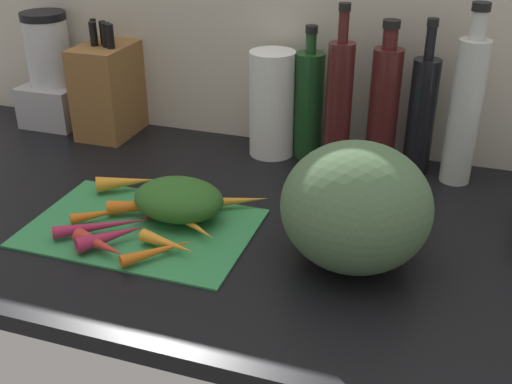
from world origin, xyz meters
TOP-DOWN VIEW (x-y plane):
  - ground_plane at (0.00, 0.00)cm, footprint 170.00×80.00cm
  - wall_back at (0.00, 38.50)cm, footprint 170.00×3.00cm
  - cutting_board at (-12.30, -10.94)cm, footprint 40.64×27.20cm
  - carrot_0 at (-21.85, 0.96)cm, footprint 11.71×8.69cm
  - carrot_1 at (-7.89, -5.15)cm, footprint 11.04×8.84cm
  - carrot_2 at (-12.33, -5.76)cm, footprint 16.63×9.86cm
  - carrot_3 at (1.68, 1.17)cm, footprint 12.26×8.09cm
  - carrot_4 at (-4.64, -19.39)cm, footprint 10.11×11.14cm
  - carrot_5 at (-14.32, -21.22)cm, footprint 11.63×5.81cm
  - carrot_6 at (-17.50, -15.09)cm, footprint 15.59×12.08cm
  - carrot_7 at (-3.96, -16.92)cm, footprint 11.03×4.50cm
  - carrot_8 at (-4.55, -8.98)cm, footprint 16.67×11.53cm
  - carrot_9 at (-14.11, -18.19)cm, footprint 9.97×11.31cm
  - carrot_10 at (-20.67, -11.53)cm, footprint 9.08×8.40cm
  - carrot_greens_pile at (-6.92, -5.82)cm, footprint 17.02×13.09cm
  - winter_squash at (26.24, -9.74)cm, footprint 24.32×23.23cm
  - knife_block at (-41.26, 28.96)cm, footprint 11.73×16.69cm
  - blender_appliance at (-58.28, 30.74)cm, footprint 14.26×14.26cm
  - paper_towel_roll at (-0.21, 29.50)cm, footprint 10.13×10.13cm
  - bottle_0 at (8.00, 31.18)cm, footprint 6.51×6.51cm
  - bottle_1 at (15.38, 27.67)cm, footprint 5.62×5.62cm
  - bottle_2 at (24.60, 29.57)cm, footprint 6.34×6.34cm
  - bottle_3 at (32.41, 30.61)cm, footprint 5.75×5.75cm
  - bottle_4 at (40.87, 28.23)cm, footprint 6.28×6.28cm

SIDE VIEW (x-z plane):
  - ground_plane at x=0.00cm, z-range -3.00..0.00cm
  - cutting_board at x=-12.30cm, z-range 0.00..0.80cm
  - carrot_10 at x=-20.67cm, z-range 0.80..2.90cm
  - carrot_4 at x=-4.64cm, z-range 0.80..2.91cm
  - carrot_6 at x=-17.50cm, z-range 0.80..3.11cm
  - carrot_3 at x=1.68cm, z-range 0.80..3.20cm
  - carrot_7 at x=-3.96cm, z-range 0.80..3.22cm
  - carrot_1 at x=-7.89cm, z-range 0.80..3.32cm
  - carrot_5 at x=-14.32cm, z-range 0.80..3.52cm
  - carrot_2 at x=-12.33cm, z-range 0.80..3.57cm
  - carrot_9 at x=-14.11cm, z-range 0.80..3.70cm
  - carrot_8 at x=-4.55cm, z-range 0.80..3.80cm
  - carrot_0 at x=-21.85cm, z-range 0.80..4.04cm
  - carrot_greens_pile at x=-6.92cm, z-range 0.80..8.00cm
  - winter_squash at x=26.24cm, z-range 0.00..21.18cm
  - knife_block at x=-41.26cm, z-range -2.48..25.00cm
  - paper_towel_roll at x=-0.21cm, z-range 0.00..23.79cm
  - blender_appliance at x=-58.28cm, z-range -1.95..26.25cm
  - bottle_0 at x=8.00cm, z-range -2.43..27.10cm
  - bottle_3 at x=32.41cm, z-range -3.39..29.35cm
  - bottle_2 at x=24.60cm, z-range -2.00..30.12cm
  - bottle_1 at x=15.38cm, z-range -3.17..32.01cm
  - bottle_4 at x=40.87cm, z-range -2.43..34.27cm
  - wall_back at x=0.00cm, z-range 0.00..60.00cm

